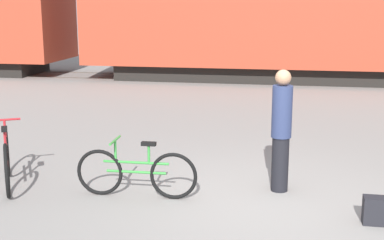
{
  "coord_description": "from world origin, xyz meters",
  "views": [
    {
      "loc": [
        0.26,
        -6.86,
        2.64
      ],
      "look_at": [
        -0.97,
        -0.03,
        1.1
      ],
      "focal_mm": 50.0,
      "sensor_mm": 36.0,
      "label": 1
    }
  ],
  "objects": [
    {
      "name": "freight_train",
      "position": [
        -0.0,
        11.65,
        2.7
      ],
      "size": [
        42.43,
        3.03,
        5.18
      ],
      "color": "black",
      "rests_on": "ground_plane"
    },
    {
      "name": "rail_far",
      "position": [
        0.0,
        12.36,
        0.01
      ],
      "size": [
        54.43,
        0.07,
        0.01
      ],
      "primitive_type": "cube",
      "color": "#4C4238",
      "rests_on": "ground_plane"
    },
    {
      "name": "rail_near",
      "position": [
        0.0,
        10.93,
        0.01
      ],
      "size": [
        54.43,
        0.07,
        0.01
      ],
      "primitive_type": "cube",
      "color": "#4C4238",
      "rests_on": "ground_plane"
    },
    {
      "name": "bicycle_maroon",
      "position": [
        -3.71,
        0.01,
        0.4
      ],
      "size": [
        0.9,
        1.58,
        0.95
      ],
      "color": "black",
      "rests_on": "ground_plane"
    },
    {
      "name": "backpack",
      "position": [
        1.37,
        -0.49,
        0.17
      ],
      "size": [
        0.28,
        0.2,
        0.34
      ],
      "color": "black",
      "rests_on": "ground_plane"
    },
    {
      "name": "bicycle_green",
      "position": [
        -1.73,
        -0.12,
        0.35
      ],
      "size": [
        1.7,
        0.46,
        0.81
      ],
      "color": "black",
      "rests_on": "ground_plane"
    },
    {
      "name": "ground_plane",
      "position": [
        0.0,
        0.0,
        0.0
      ],
      "size": [
        80.0,
        80.0,
        0.0
      ],
      "primitive_type": "plane",
      "color": "gray"
    },
    {
      "name": "person_in_navy",
      "position": [
        0.21,
        0.5,
        0.9
      ],
      "size": [
        0.28,
        0.28,
        1.74
      ],
      "rotation": [
        0.0,
        0.0,
        2.29
      ],
      "color": "black",
      "rests_on": "ground_plane"
    }
  ]
}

